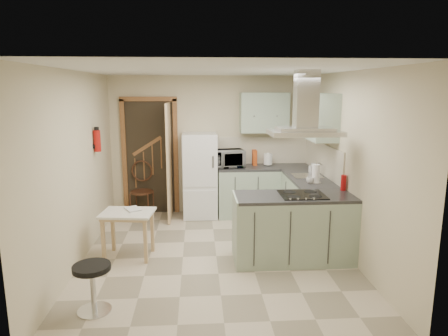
{
  "coord_description": "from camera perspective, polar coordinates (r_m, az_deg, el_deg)",
  "views": [
    {
      "loc": [
        -0.24,
        -5.16,
        2.28
      ],
      "look_at": [
        0.14,
        0.45,
        1.15
      ],
      "focal_mm": 32.0,
      "sensor_mm": 36.0,
      "label": 1
    }
  ],
  "objects": [
    {
      "name": "hob",
      "position": [
        5.34,
        11.13,
        -3.75
      ],
      "size": [
        0.58,
        0.5,
        0.01
      ],
      "primitive_type": "cube",
      "color": "black",
      "rests_on": "peninsula"
    },
    {
      "name": "floor",
      "position": [
        5.64,
        -1.11,
        -12.46
      ],
      "size": [
        4.2,
        4.2,
        0.0
      ],
      "primitive_type": "plane",
      "color": "beige",
      "rests_on": "ground"
    },
    {
      "name": "wall_cabinet_back",
      "position": [
        7.19,
        5.73,
        7.88
      ],
      "size": [
        0.85,
        0.35,
        0.7
      ],
      "primitive_type": "cube",
      "color": "#9EB2A0",
      "rests_on": "back_wall"
    },
    {
      "name": "sink",
      "position": [
        6.5,
        11.78,
        -1.1
      ],
      "size": [
        0.45,
        0.4,
        0.01
      ],
      "primitive_type": "cube",
      "color": "silver",
      "rests_on": "counter_right"
    },
    {
      "name": "fire_extinguisher",
      "position": [
        6.29,
        -17.66,
        3.71
      ],
      "size": [
        0.1,
        0.1,
        0.32
      ],
      "primitive_type": "cylinder",
      "color": "#B2140F",
      "rests_on": "left_wall"
    },
    {
      "name": "cup",
      "position": [
        6.0,
        12.22,
        -1.74
      ],
      "size": [
        0.13,
        0.13,
        0.09
      ],
      "primitive_type": "imported",
      "rotation": [
        0.0,
        0.0,
        -0.17
      ],
      "color": "silver",
      "rests_on": "counter_right"
    },
    {
      "name": "bentwood_chair",
      "position": [
        7.31,
        -11.69,
        -3.36
      ],
      "size": [
        0.47,
        0.47,
        0.91
      ],
      "primitive_type": "cube",
      "rotation": [
        0.0,
        0.0,
        -0.18
      ],
      "color": "#472817",
      "rests_on": "floor"
    },
    {
      "name": "kettle",
      "position": [
        7.25,
        6.3,
        1.26
      ],
      "size": [
        0.2,
        0.2,
        0.23
      ],
      "primitive_type": "cylinder",
      "rotation": [
        0.0,
        0.0,
        -0.26
      ],
      "color": "white",
      "rests_on": "counter_back"
    },
    {
      "name": "wall_cabinet_right",
      "position": [
        6.3,
        13.47,
        7.15
      ],
      "size": [
        0.35,
        0.9,
        0.7
      ],
      "primitive_type": "cube",
      "color": "#9EB2A0",
      "rests_on": "right_wall"
    },
    {
      "name": "counter_right",
      "position": [
        6.77,
        11.23,
        -4.54
      ],
      "size": [
        0.6,
        1.95,
        0.9
      ],
      "primitive_type": "cube",
      "color": "#9EB2A0",
      "rests_on": "floor"
    },
    {
      "name": "counter_back",
      "position": [
        7.25,
        3.41,
        -3.28
      ],
      "size": [
        1.08,
        0.6,
        0.9
      ],
      "primitive_type": "cube",
      "color": "#9EB2A0",
      "rests_on": "floor"
    },
    {
      "name": "extractor_hood",
      "position": [
        5.19,
        11.47,
        4.96
      ],
      "size": [
        0.9,
        0.55,
        0.1
      ],
      "primitive_type": "cube",
      "color": "silver",
      "rests_on": "ceiling"
    },
    {
      "name": "fridge",
      "position": [
        7.12,
        -3.44,
        -1.06
      ],
      "size": [
        0.6,
        0.6,
        1.5
      ],
      "primitive_type": "cube",
      "color": "white",
      "rests_on": "floor"
    },
    {
      "name": "book",
      "position": [
        5.6,
        -13.75,
        -5.41
      ],
      "size": [
        0.27,
        0.3,
        0.11
      ],
      "primitive_type": "imported",
      "rotation": [
        0.0,
        0.0,
        0.51
      ],
      "color": "#97323C",
      "rests_on": "drop_leaf_table"
    },
    {
      "name": "back_wall",
      "position": [
        7.33,
        -1.94,
        3.28
      ],
      "size": [
        3.6,
        0.0,
        3.6
      ],
      "primitive_type": "plane",
      "rotation": [
        1.57,
        0.0,
        0.0
      ],
      "color": "beige",
      "rests_on": "floor"
    },
    {
      "name": "microwave",
      "position": [
        7.06,
        0.55,
        1.36
      ],
      "size": [
        0.61,
        0.46,
        0.31
      ],
      "primitive_type": "imported",
      "rotation": [
        0.0,
        0.0,
        0.17
      ],
      "color": "black",
      "rests_on": "counter_back"
    },
    {
      "name": "drop_leaf_table",
      "position": [
        5.66,
        -13.48,
        -9.21
      ],
      "size": [
        0.74,
        0.59,
        0.64
      ],
      "primitive_type": "cube",
      "rotation": [
        0.0,
        0.0,
        -0.12
      ],
      "color": "tan",
      "rests_on": "floor"
    },
    {
      "name": "red_bottle",
      "position": [
        5.7,
        16.69,
        -2.02
      ],
      "size": [
        0.1,
        0.1,
        0.21
      ],
      "primitive_type": "cylinder",
      "rotation": [
        0.0,
        0.0,
        0.36
      ],
      "color": "#B60F11",
      "rests_on": "peninsula"
    },
    {
      "name": "right_wall",
      "position": [
        5.64,
        17.43,
        0.32
      ],
      "size": [
        0.0,
        4.2,
        4.2
      ],
      "primitive_type": "plane",
      "rotation": [
        1.57,
        0.0,
        -1.57
      ],
      "color": "beige",
      "rests_on": "floor"
    },
    {
      "name": "splashback",
      "position": [
        7.43,
        5.49,
        2.56
      ],
      "size": [
        1.68,
        0.02,
        0.5
      ],
      "primitive_type": "cube",
      "color": "beige",
      "rests_on": "counter_back"
    },
    {
      "name": "stool",
      "position": [
        4.49,
        -18.21,
        -15.97
      ],
      "size": [
        0.39,
        0.39,
        0.52
      ],
      "primitive_type": "cylinder",
      "rotation": [
        0.0,
        0.0,
        -0.02
      ],
      "color": "black",
      "rests_on": "floor"
    },
    {
      "name": "left_wall",
      "position": [
        5.48,
        -20.3,
        -0.16
      ],
      "size": [
        0.0,
        4.2,
        4.2
      ],
      "primitive_type": "plane",
      "rotation": [
        1.57,
        0.0,
        1.57
      ],
      "color": "beige",
      "rests_on": "floor"
    },
    {
      "name": "soap_bottle",
      "position": [
        6.77,
        12.42,
        0.03
      ],
      "size": [
        0.09,
        0.09,
        0.16
      ],
      "primitive_type": "imported",
      "rotation": [
        0.0,
        0.0,
        0.26
      ],
      "color": "#ADAAB6",
      "rests_on": "counter_right"
    },
    {
      "name": "cereal_box",
      "position": [
        7.28,
        4.38,
        1.51
      ],
      "size": [
        0.08,
        0.18,
        0.27
      ],
      "primitive_type": "cube",
      "rotation": [
        0.0,
        0.0,
        -0.02
      ],
      "color": "#C54817",
      "rests_on": "counter_back"
    },
    {
      "name": "doorway",
      "position": [
        7.38,
        -10.49,
        1.58
      ],
      "size": [
        1.1,
        0.12,
        2.1
      ],
      "primitive_type": "cube",
      "color": "brown",
      "rests_on": "floor"
    },
    {
      "name": "peninsula",
      "position": [
        5.45,
        9.92,
        -8.42
      ],
      "size": [
        1.55,
        0.65,
        0.9
      ],
      "primitive_type": "cube",
      "color": "#9EB2A0",
      "rests_on": "floor"
    },
    {
      "name": "ceiling",
      "position": [
        5.17,
        -1.22,
        13.81
      ],
      "size": [
        4.2,
        4.2,
        0.0
      ],
      "primitive_type": "plane",
      "rotation": [
        3.14,
        0.0,
        0.0
      ],
      "color": "silver",
      "rests_on": "back_wall"
    },
    {
      "name": "paper_towel",
      "position": [
        6.03,
        12.98,
        -0.75
      ],
      "size": [
        0.13,
        0.13,
        0.29
      ],
      "primitive_type": "cylinder",
      "rotation": [
        0.0,
        0.0,
        -0.18
      ],
      "color": "white",
      "rests_on": "counter_right"
    }
  ]
}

